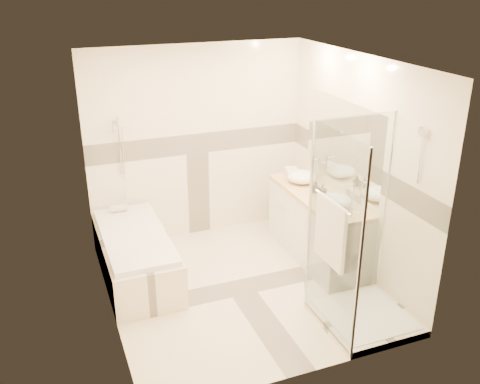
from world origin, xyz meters
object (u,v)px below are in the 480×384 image
object	(u,v)px
vanity	(317,226)
shower_enclosure	(354,277)
vessel_sink_far	(335,201)
vessel_sink_near	(302,177)
amenity_bottle_a	(322,191)
amenity_bottle_b	(316,187)
bathtub	(136,253)

from	to	relation	value
vanity	shower_enclosure	size ratio (longest dim) A/B	0.79
vanity	vessel_sink_far	size ratio (longest dim) A/B	4.43
vanity	shower_enclosure	bearing A→B (deg)	-102.97
shower_enclosure	vessel_sink_near	size ratio (longest dim) A/B	5.57
shower_enclosure	vessel_sink_far	world-z (taller)	shower_enclosure
amenity_bottle_a	amenity_bottle_b	xyz separation A→B (m)	(0.00, 0.16, -0.01)
amenity_bottle_b	shower_enclosure	bearing A→B (deg)	-101.61
shower_enclosure	vanity	bearing A→B (deg)	77.03
vessel_sink_near	amenity_bottle_b	bearing A→B (deg)	-90.00
amenity_bottle_a	vessel_sink_near	bearing A→B (deg)	90.00
shower_enclosure	amenity_bottle_b	xyz separation A→B (m)	(0.27, 1.33, 0.41)
bathtub	amenity_bottle_a	xyz separation A→B (m)	(2.13, -0.45, 0.62)
bathtub	amenity_bottle_a	distance (m)	2.26
vessel_sink_near	amenity_bottle_a	bearing A→B (deg)	-90.00
vanity	vessel_sink_far	xyz separation A→B (m)	(-0.02, -0.39, 0.50)
shower_enclosure	amenity_bottle_b	distance (m)	1.42
vessel_sink_far	amenity_bottle_b	distance (m)	0.44
shower_enclosure	amenity_bottle_b	size ratio (longest dim) A/B	15.41
shower_enclosure	amenity_bottle_a	world-z (taller)	shower_enclosure
vanity	vessel_sink_near	xyz separation A→B (m)	(-0.02, 0.41, 0.50)
vanity	amenity_bottle_a	distance (m)	0.51
shower_enclosure	bathtub	bearing A→B (deg)	138.90
vanity	amenity_bottle_b	bearing A→B (deg)	109.22
vanity	vessel_sink_near	bearing A→B (deg)	92.76
shower_enclosure	vessel_sink_far	bearing A→B (deg)	72.87
bathtub	amenity_bottle_b	world-z (taller)	amenity_bottle_b
bathtub	shower_enclosure	size ratio (longest dim) A/B	0.83
vanity	amenity_bottle_b	world-z (taller)	amenity_bottle_b
vessel_sink_far	amenity_bottle_a	bearing A→B (deg)	90.00
vanity	amenity_bottle_a	bearing A→B (deg)	-101.25
vanity	vessel_sink_far	distance (m)	0.63
shower_enclosure	vessel_sink_far	size ratio (longest dim) A/B	5.57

